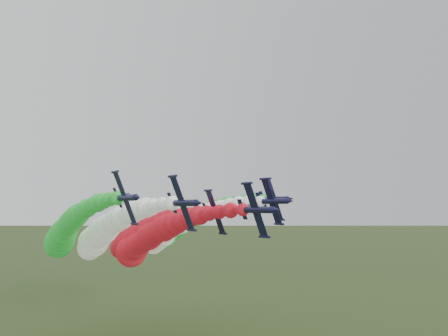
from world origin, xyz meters
The scene contains 6 objects.
jet_lead centered at (6.33, 42.05, 33.39)m, with size 14.57×86.40×24.86m.
jet_inner_left centered at (-5.42, 48.49, 35.08)m, with size 13.50×85.33×23.79m.
jet_inner_right centered at (18.97, 51.77, 35.23)m, with size 13.70×85.52×23.99m.
jet_outer_left centered at (-12.77, 60.28, 35.33)m, with size 14.20×86.03×24.49m.
jet_outer_right centered at (26.08, 58.54, 36.11)m, with size 13.60×85.43×23.89m.
jet_trail centered at (11.14, 61.92, 33.13)m, with size 13.66×85.49×23.95m.
Camera 1 is at (-50.38, -78.20, 43.29)m, focal length 35.00 mm.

